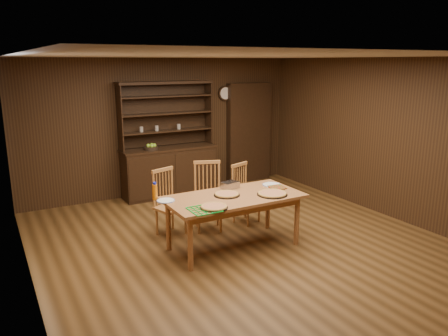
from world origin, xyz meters
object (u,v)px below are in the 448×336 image
juice_bottle (155,192)px  china_hutch (169,165)px  dining_table (234,201)px  chair_center (208,193)px  chair_left (167,200)px  chair_right (243,191)px

juice_bottle → china_hutch: bearing=64.0°
dining_table → chair_center: bearing=88.3°
chair_left → chair_center: size_ratio=0.94×
chair_center → china_hutch: bearing=106.3°
dining_table → chair_right: (0.65, 0.80, -0.16)m
china_hutch → chair_left: 1.99m
china_hutch → juice_bottle: (-1.17, -2.39, 0.27)m
dining_table → chair_right: 1.04m
chair_left → chair_right: bearing=-23.8°
chair_left → juice_bottle: size_ratio=4.19×
dining_table → chair_left: (-0.60, 0.92, -0.14)m
chair_center → chair_right: (0.63, -0.02, -0.05)m
china_hutch → dining_table: size_ratio=1.16×
chair_left → chair_center: bearing=-27.3°
chair_right → dining_table: bearing=-149.3°
juice_bottle → chair_right: bearing=14.8°
chair_left → chair_right: 1.26m
china_hutch → chair_left: (-0.78, -1.83, -0.07)m
dining_table → chair_left: 1.11m
dining_table → juice_bottle: size_ratio=7.86×
dining_table → chair_center: size_ratio=1.77×
juice_bottle → dining_table: bearing=-20.0°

